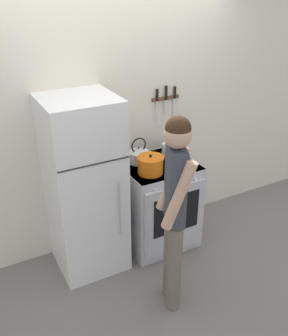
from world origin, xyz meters
TOP-DOWN VIEW (x-y plane):
  - ground_plane at (0.00, 0.00)m, footprint 14.00×14.00m
  - wall_back at (0.00, 0.03)m, footprint 10.00×0.06m
  - refrigerator at (-0.46, -0.30)m, footprint 0.63×0.63m
  - stove_range at (0.30, -0.35)m, footprint 0.72×0.69m
  - dutch_oven_pot at (0.14, -0.45)m, footprint 0.29×0.25m
  - tea_kettle at (0.15, -0.19)m, footprint 0.26×0.21m
  - utensil_jar at (0.48, -0.19)m, footprint 0.11×0.11m
  - person at (-0.02, -1.12)m, footprint 0.36×0.41m
  - wall_knife_strip at (0.55, -0.02)m, footprint 0.31×0.03m

SIDE VIEW (x-z plane):
  - ground_plane at x=0.00m, z-range 0.00..0.00m
  - stove_range at x=0.30m, z-range 0.01..0.93m
  - refrigerator at x=-0.46m, z-range 0.00..1.69m
  - person at x=-0.02m, z-range 0.12..1.83m
  - utensil_jar at x=0.48m, z-range 0.85..1.13m
  - tea_kettle at x=0.15m, z-range 0.87..1.13m
  - dutch_oven_pot at x=0.14m, z-range 0.91..1.10m
  - wall_back at x=0.00m, z-range 0.00..2.55m
  - wall_knife_strip at x=0.55m, z-range 1.30..1.65m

